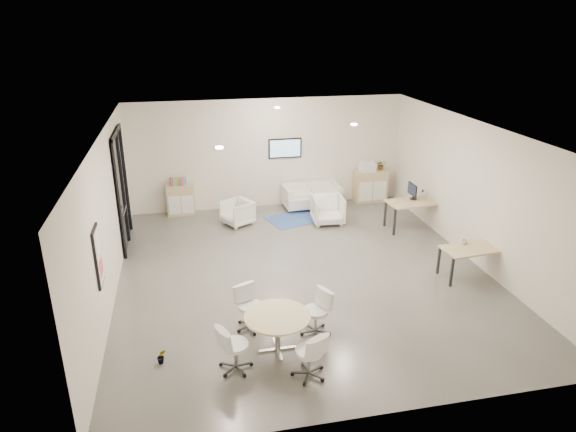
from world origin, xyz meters
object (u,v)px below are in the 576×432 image
at_px(loveseat, 311,196).
at_px(armchair_left, 237,212).
at_px(armchair_right, 328,208).
at_px(desk_front, 473,251).
at_px(sideboard_left, 181,200).
at_px(desk_rear, 415,204).
at_px(sideboard_right, 370,186).
at_px(round_table, 277,320).

distance_m(loveseat, armchair_left, 2.49).
distance_m(armchair_left, armchair_right, 2.48).
bearing_deg(loveseat, armchair_left, -161.83).
bearing_deg(armchair_left, desk_front, 19.39).
height_order(sideboard_left, desk_rear, sideboard_left).
bearing_deg(loveseat, sideboard_left, 173.92).
relative_size(sideboard_right, round_table, 0.87).
height_order(sideboard_right, armchair_left, sideboard_right).
height_order(sideboard_right, desk_front, sideboard_right).
xyz_separation_m(sideboard_left, armchair_left, (1.49, -1.10, -0.07)).
xyz_separation_m(desk_rear, desk_front, (0.03, -2.85, -0.07)).
distance_m(armchair_left, round_table, 5.86).
bearing_deg(desk_rear, sideboard_left, 152.86).
distance_m(armchair_right, round_table, 5.97).
distance_m(sideboard_right, desk_front, 5.21).
xyz_separation_m(sideboard_right, loveseat, (-1.90, -0.16, -0.15)).
height_order(sideboard_left, loveseat, sideboard_left).
distance_m(sideboard_left, loveseat, 3.82).
xyz_separation_m(loveseat, armchair_left, (-2.32, -0.91, 0.04)).
bearing_deg(desk_front, desk_rear, 85.34).
bearing_deg(round_table, sideboard_left, 102.15).
relative_size(sideboard_right, desk_rear, 0.63).
bearing_deg(sideboard_right, loveseat, -175.32).
xyz_separation_m(loveseat, armchair_right, (0.13, -1.33, 0.09)).
bearing_deg(armchair_right, desk_rear, -17.58).
bearing_deg(sideboard_right, armchair_right, -140.19).
bearing_deg(sideboard_right, armchair_left, -165.84).
bearing_deg(armchair_left, armchair_right, 51.37).
distance_m(armchair_right, desk_rear, 2.34).
bearing_deg(desk_rear, armchair_left, 158.65).
xyz_separation_m(armchair_left, desk_rear, (4.60, -1.28, 0.33)).
xyz_separation_m(sideboard_left, armchair_right, (3.94, -1.52, -0.01)).
relative_size(sideboard_left, armchair_right, 1.03).
distance_m(loveseat, round_table, 7.16).
bearing_deg(sideboard_right, desk_rear, -80.83).
bearing_deg(desk_front, armchair_left, 133.08).
height_order(armchair_left, desk_rear, desk_rear).
distance_m(sideboard_right, loveseat, 1.92).
height_order(loveseat, round_table, loveseat).
distance_m(armchair_right, desk_front, 4.31).
distance_m(desk_front, round_table, 4.95).
relative_size(loveseat, round_table, 1.51).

